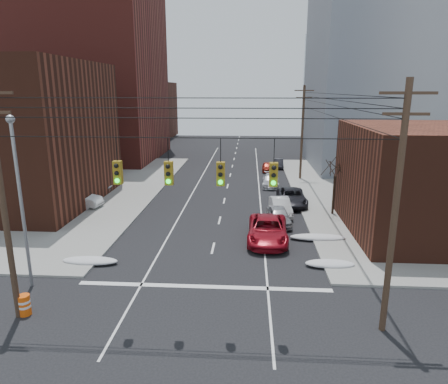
# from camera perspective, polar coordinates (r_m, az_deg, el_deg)

# --- Properties ---
(ground) EXTENTS (160.00, 160.00, 0.00)m
(ground) POSITION_cam_1_polar(r_m,az_deg,el_deg) (17.16, -5.57, -23.49)
(ground) COLOR black
(ground) RESTS_ON ground
(building_brick_tall) EXTENTS (24.00, 20.00, 30.00)m
(building_brick_tall) POSITION_cam_1_polar(r_m,az_deg,el_deg) (66.92, -20.52, 17.43)
(building_brick_tall) COLOR maroon
(building_brick_tall) RESTS_ON ground
(building_brick_far) EXTENTS (22.00, 18.00, 12.00)m
(building_brick_far) POSITION_cam_1_polar(r_m,az_deg,el_deg) (91.94, -14.58, 11.20)
(building_brick_far) COLOR #472015
(building_brick_far) RESTS_ON ground
(building_office) EXTENTS (22.00, 20.00, 25.00)m
(building_office) POSITION_cam_1_polar(r_m,az_deg,el_deg) (60.62, 23.43, 15.19)
(building_office) COLOR gray
(building_office) RESTS_ON ground
(building_glass) EXTENTS (20.00, 18.00, 22.00)m
(building_glass) POSITION_cam_1_polar(r_m,az_deg,el_deg) (86.09, 18.81, 14.05)
(building_glass) COLOR gray
(building_glass) RESTS_ON ground
(utility_pole_left) EXTENTS (2.20, 0.28, 11.00)m
(utility_pole_left) POSITION_cam_1_polar(r_m,az_deg,el_deg) (20.20, -29.08, -1.01)
(utility_pole_left) COLOR #473323
(utility_pole_left) RESTS_ON ground
(utility_pole_right) EXTENTS (2.20, 0.28, 11.00)m
(utility_pole_right) POSITION_cam_1_polar(r_m,az_deg,el_deg) (18.07, 23.31, -1.99)
(utility_pole_right) COLOR #473323
(utility_pole_right) RESTS_ON ground
(utility_pole_far) EXTENTS (2.20, 0.28, 11.00)m
(utility_pole_far) POSITION_cam_1_polar(r_m,az_deg,el_deg) (47.96, 11.12, 8.52)
(utility_pole_far) COLOR #473323
(utility_pole_far) RESTS_ON ground
(traffic_signals) EXTENTS (17.00, 0.42, 2.02)m
(traffic_signals) POSITION_cam_1_polar(r_m,az_deg,el_deg) (16.81, -4.24, 2.86)
(traffic_signals) COLOR black
(traffic_signals) RESTS_ON ground
(street_light) EXTENTS (0.44, 0.44, 9.32)m
(street_light) POSITION_cam_1_polar(r_m,az_deg,el_deg) (23.24, -27.19, 0.43)
(street_light) COLOR gray
(street_light) RESTS_ON ground
(bare_tree) EXTENTS (2.09, 2.20, 4.93)m
(bare_tree) POSITION_cam_1_polar(r_m,az_deg,el_deg) (35.08, 15.42, 0.40)
(bare_tree) COLOR black
(bare_tree) RESTS_ON ground
(snow_nw) EXTENTS (3.50, 1.08, 0.42)m
(snow_nw) POSITION_cam_1_polar(r_m,az_deg,el_deg) (26.48, -18.59, -9.28)
(snow_nw) COLOR silver
(snow_nw) RESTS_ON ground
(snow_ne) EXTENTS (3.00, 1.08, 0.42)m
(snow_ne) POSITION_cam_1_polar(r_m,az_deg,el_deg) (25.56, 14.89, -9.88)
(snow_ne) COLOR silver
(snow_ne) RESTS_ON ground
(snow_east_far) EXTENTS (4.00, 1.08, 0.42)m
(snow_east_far) POSITION_cam_1_polar(r_m,az_deg,el_deg) (29.65, 13.26, -6.32)
(snow_east_far) COLOR silver
(snow_east_far) RESTS_ON ground
(red_pickup) EXTENTS (2.99, 6.10, 1.67)m
(red_pickup) POSITION_cam_1_polar(r_m,az_deg,el_deg) (28.69, 6.26, -5.38)
(red_pickup) COLOR maroon
(red_pickup) RESTS_ON ground
(parked_car_a) EXTENTS (2.08, 4.29, 1.41)m
(parked_car_a) POSITION_cam_1_polar(r_m,az_deg,el_deg) (32.30, 7.81, -3.38)
(parked_car_a) COLOR #A4A4A8
(parked_car_a) RESTS_ON ground
(parked_car_b) EXTENTS (1.88, 4.48, 1.44)m
(parked_car_b) POSITION_cam_1_polar(r_m,az_deg,el_deg) (34.78, 8.07, -2.07)
(parked_car_b) COLOR silver
(parked_car_b) RESTS_ON ground
(parked_car_c) EXTENTS (2.60, 5.51, 1.52)m
(parked_car_c) POSITION_cam_1_polar(r_m,az_deg,el_deg) (37.81, 9.65, -0.72)
(parked_car_c) COLOR black
(parked_car_c) RESTS_ON ground
(parked_car_d) EXTENTS (2.07, 4.64, 1.32)m
(parked_car_d) POSITION_cam_1_polar(r_m,az_deg,el_deg) (44.78, 6.70, 1.63)
(parked_car_d) COLOR silver
(parked_car_d) RESTS_ON ground
(parked_car_e) EXTENTS (1.48, 3.60, 1.22)m
(parked_car_e) POSITION_cam_1_polar(r_m,az_deg,el_deg) (52.97, 6.25, 3.59)
(parked_car_e) COLOR maroon
(parked_car_e) RESTS_ON ground
(parked_car_f) EXTENTS (1.44, 3.76, 1.22)m
(parked_car_f) POSITION_cam_1_polar(r_m,az_deg,el_deg) (55.61, 7.79, 4.06)
(parked_car_f) COLOR black
(parked_car_f) RESTS_ON ground
(lot_car_a) EXTENTS (4.80, 2.18, 1.53)m
(lot_car_a) POSITION_cam_1_polar(r_m,az_deg,el_deg) (38.57, -20.35, -0.90)
(lot_car_a) COLOR silver
(lot_car_a) RESTS_ON sidewalk_nw
(lot_car_b) EXTENTS (5.50, 2.92, 1.47)m
(lot_car_b) POSITION_cam_1_polar(r_m,az_deg,el_deg) (43.82, -19.11, 0.94)
(lot_car_b) COLOR #B1B1B6
(lot_car_b) RESTS_ON sidewalk_nw
(lot_car_c) EXTENTS (4.66, 2.53, 1.28)m
(lot_car_c) POSITION_cam_1_polar(r_m,az_deg,el_deg) (38.62, -27.24, -1.79)
(lot_car_c) COLOR black
(lot_car_c) RESTS_ON sidewalk_nw
(lot_car_d) EXTENTS (3.77, 1.75, 1.25)m
(lot_car_d) POSITION_cam_1_polar(r_m,az_deg,el_deg) (44.96, -22.98, 0.77)
(lot_car_d) COLOR #B4B4B9
(lot_car_d) RESTS_ON sidewalk_nw
(construction_barrel) EXTENTS (0.62, 0.62, 1.02)m
(construction_barrel) POSITION_cam_1_polar(r_m,az_deg,el_deg) (22.05, -26.62, -14.20)
(construction_barrel) COLOR #EC540C
(construction_barrel) RESTS_ON ground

